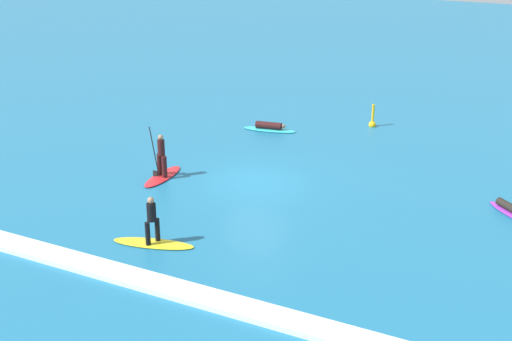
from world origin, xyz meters
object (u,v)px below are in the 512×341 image
at_px(surfer_on_yellow_board, 153,233).
at_px(surfer_on_teal_board, 269,127).
at_px(marker_buoy, 372,122).
at_px(surfer_on_red_board, 162,167).

relative_size(surfer_on_yellow_board, surfer_on_teal_board, 1.04).
relative_size(surfer_on_teal_board, marker_buoy, 2.22).
bearing_deg(surfer_on_yellow_board, surfer_on_teal_board, 83.47).
bearing_deg(surfer_on_red_board, surfer_on_teal_board, 167.31).
height_order(surfer_on_red_board, marker_buoy, surfer_on_red_board).
relative_size(surfer_on_yellow_board, marker_buoy, 2.32).
distance_m(surfer_on_red_board, marker_buoy, 12.05).
relative_size(surfer_on_yellow_board, surfer_on_red_board, 1.09).
distance_m(surfer_on_yellow_board, surfer_on_red_board, 6.03).
relative_size(surfer_on_red_board, surfer_on_teal_board, 0.95).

